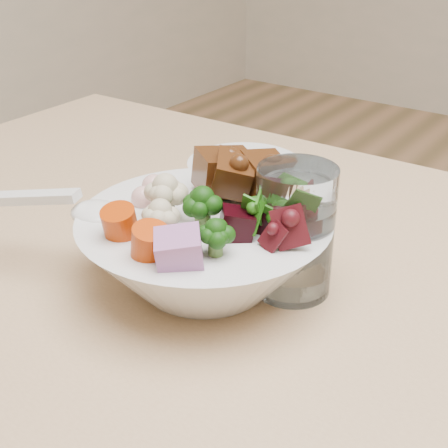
# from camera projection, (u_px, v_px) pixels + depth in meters

# --- Properties ---
(dining_table) EXTENTS (1.64, 0.94, 0.76)m
(dining_table) POSITION_uv_depth(u_px,v_px,m) (386.00, 438.00, 0.56)
(dining_table) COLOR tan
(dining_table) RESTS_ON ground
(food_bowl) EXTENTS (0.25, 0.25, 0.14)m
(food_bowl) POSITION_uv_depth(u_px,v_px,m) (207.00, 245.00, 0.63)
(food_bowl) COLOR silver
(food_bowl) RESTS_ON dining_table
(soup_spoon) EXTENTS (0.17, 0.09, 0.03)m
(soup_spoon) POSITION_uv_depth(u_px,v_px,m) (79.00, 210.00, 0.63)
(soup_spoon) COLOR silver
(soup_spoon) RESTS_ON food_bowl
(water_glass) EXTENTS (0.08, 0.08, 0.13)m
(water_glass) POSITION_uv_depth(u_px,v_px,m) (294.00, 236.00, 0.61)
(water_glass) COLOR silver
(water_glass) RESTS_ON dining_table
(side_bowl) EXTENTS (0.15, 0.15, 0.05)m
(side_bowl) POSITION_uv_depth(u_px,v_px,m) (244.00, 180.00, 0.82)
(side_bowl) COLOR silver
(side_bowl) RESTS_ON dining_table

